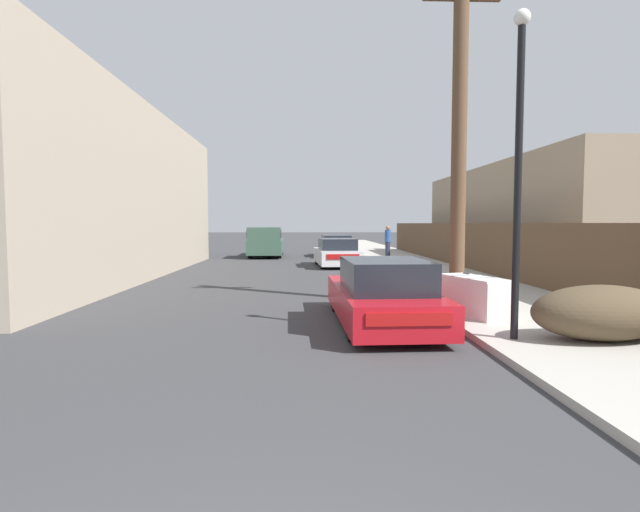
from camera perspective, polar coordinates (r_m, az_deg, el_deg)
The scene contains 13 objects.
sidewalk_curb at distance 25.72m, azimuth 9.20°, elevation -0.63°, with size 4.20×63.00×0.12m, color #ADA89E.
discarded_fridge at distance 10.80m, azimuth 17.18°, elevation -4.36°, with size 1.15×1.87×0.81m.
parked_sports_car_red at distance 9.94m, azimuth 7.11°, elevation -4.44°, with size 1.88×4.75×1.31m.
car_parked_mid at distance 23.22m, azimuth 1.94°, elevation 0.32°, with size 2.07×4.27×1.30m.
car_parked_far at distance 30.20m, azimuth 1.82°, elevation 1.11°, with size 1.99×4.52×1.30m.
pickup_truck at distance 29.90m, azimuth -6.21°, elevation 1.61°, with size 2.07×5.81×1.78m.
utility_pole at distance 12.45m, azimuth 15.62°, elevation 13.42°, with size 1.80×0.35×7.85m.
street_lamp at distance 8.71m, azimuth 21.76°, elevation 10.89°, with size 0.26×0.26×5.24m.
brush_pile at distance 9.25m, azimuth 29.50°, elevation -5.66°, with size 2.27×1.26×0.90m.
wooden_fence at distance 20.76m, azimuth 17.55°, elevation 0.99°, with size 0.08×33.60×1.89m, color brown.
building_left_block at distance 20.73m, azimuth -27.35°, elevation 6.33°, with size 7.00×19.19×6.17m, color tan.
building_right_house at distance 26.58m, azimuth 23.88°, elevation 4.22°, with size 6.00×17.84×4.74m, color gray.
pedestrian at distance 28.29m, azimuth 7.76°, elevation 1.74°, with size 0.34×0.34×1.76m.
Camera 1 is at (0.31, -1.66, 2.00)m, focal length 28.00 mm.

